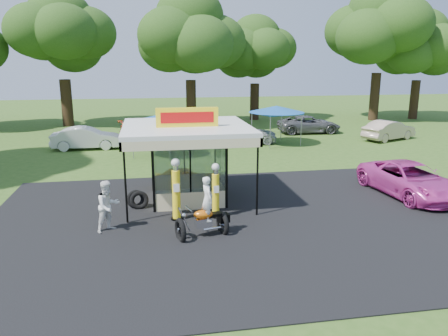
{
  "coord_description": "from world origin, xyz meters",
  "views": [
    {
      "loc": [
        -3.6,
        -13.7,
        6.1
      ],
      "look_at": [
        -0.52,
        4.0,
        1.65
      ],
      "focal_mm": 35.0,
      "sensor_mm": 36.0,
      "label": 1
    }
  ],
  "objects_px": {
    "bg_car_c": "(243,133)",
    "gas_station_kiosk": "(187,161)",
    "bg_car_d": "(309,124)",
    "bg_car_e": "(389,130)",
    "motorcycle": "(206,213)",
    "kiosk_car": "(184,177)",
    "gas_pump_right": "(216,192)",
    "bg_car_a": "(86,138)",
    "gas_pump_left": "(176,191)",
    "spectator_west": "(108,206)",
    "tent_west": "(158,119)",
    "tent_east": "(276,109)",
    "bg_car_b": "(154,129)",
    "pink_sedan": "(410,180)"
  },
  "relations": [
    {
      "from": "spectator_west",
      "to": "bg_car_c",
      "type": "relative_size",
      "value": 0.39
    },
    {
      "from": "gas_pump_right",
      "to": "bg_car_e",
      "type": "bearing_deg",
      "value": 42.94
    },
    {
      "from": "gas_pump_left",
      "to": "bg_car_a",
      "type": "relative_size",
      "value": 0.52
    },
    {
      "from": "tent_west",
      "to": "tent_east",
      "type": "distance_m",
      "value": 9.08
    },
    {
      "from": "bg_car_e",
      "to": "tent_west",
      "type": "xyz_separation_m",
      "value": [
        -17.93,
        -2.77,
        1.65
      ]
    },
    {
      "from": "gas_station_kiosk",
      "to": "kiosk_car",
      "type": "bearing_deg",
      "value": 90.0
    },
    {
      "from": "gas_pump_right",
      "to": "bg_car_e",
      "type": "xyz_separation_m",
      "value": [
        16.04,
        14.93,
        -0.3
      ]
    },
    {
      "from": "bg_car_a",
      "to": "bg_car_b",
      "type": "bearing_deg",
      "value": -55.42
    },
    {
      "from": "kiosk_car",
      "to": "bg_car_e",
      "type": "bearing_deg",
      "value": -58.91
    },
    {
      "from": "spectator_west",
      "to": "bg_car_b",
      "type": "relative_size",
      "value": 0.36
    },
    {
      "from": "pink_sedan",
      "to": "tent_west",
      "type": "distance_m",
      "value": 15.6
    },
    {
      "from": "bg_car_c",
      "to": "spectator_west",
      "type": "bearing_deg",
      "value": 147.51
    },
    {
      "from": "motorcycle",
      "to": "kiosk_car",
      "type": "bearing_deg",
      "value": 77.63
    },
    {
      "from": "tent_east",
      "to": "spectator_west",
      "type": "bearing_deg",
      "value": -125.18
    },
    {
      "from": "bg_car_e",
      "to": "bg_car_b",
      "type": "bearing_deg",
      "value": 54.94
    },
    {
      "from": "kiosk_car",
      "to": "bg_car_b",
      "type": "distance_m",
      "value": 13.97
    },
    {
      "from": "motorcycle",
      "to": "gas_station_kiosk",
      "type": "bearing_deg",
      "value": 78.74
    },
    {
      "from": "pink_sedan",
      "to": "bg_car_d",
      "type": "bearing_deg",
      "value": 78.72
    },
    {
      "from": "gas_pump_left",
      "to": "tent_east",
      "type": "xyz_separation_m",
      "value": [
        8.35,
        14.75,
        1.39
      ]
    },
    {
      "from": "gas_pump_left",
      "to": "kiosk_car",
      "type": "height_order",
      "value": "gas_pump_left"
    },
    {
      "from": "kiosk_car",
      "to": "bg_car_d",
      "type": "xyz_separation_m",
      "value": [
        11.97,
        14.49,
        0.26
      ]
    },
    {
      "from": "gas_pump_left",
      "to": "bg_car_b",
      "type": "relative_size",
      "value": 0.46
    },
    {
      "from": "spectator_west",
      "to": "tent_east",
      "type": "distance_m",
      "value": 18.93
    },
    {
      "from": "gas_station_kiosk",
      "to": "motorcycle",
      "type": "xyz_separation_m",
      "value": [
        0.25,
        -4.29,
        -0.9
      ]
    },
    {
      "from": "gas_pump_left",
      "to": "tent_west",
      "type": "bearing_deg",
      "value": 91.64
    },
    {
      "from": "bg_car_d",
      "to": "tent_west",
      "type": "bearing_deg",
      "value": 120.31
    },
    {
      "from": "bg_car_d",
      "to": "bg_car_e",
      "type": "height_order",
      "value": "bg_car_e"
    },
    {
      "from": "tent_east",
      "to": "gas_pump_right",
      "type": "bearing_deg",
      "value": -114.8
    },
    {
      "from": "bg_car_d",
      "to": "bg_car_e",
      "type": "bearing_deg",
      "value": -129.1
    },
    {
      "from": "bg_car_a",
      "to": "bg_car_c",
      "type": "relative_size",
      "value": 0.96
    },
    {
      "from": "gas_pump_left",
      "to": "bg_car_e",
      "type": "xyz_separation_m",
      "value": [
        17.58,
        14.93,
        -0.43
      ]
    },
    {
      "from": "gas_pump_left",
      "to": "bg_car_c",
      "type": "bearing_deg",
      "value": 68.46
    },
    {
      "from": "bg_car_a",
      "to": "bg_car_e",
      "type": "distance_m",
      "value": 22.87
    },
    {
      "from": "motorcycle",
      "to": "bg_car_e",
      "type": "relative_size",
      "value": 0.49
    },
    {
      "from": "gas_pump_left",
      "to": "bg_car_e",
      "type": "distance_m",
      "value": 23.07
    },
    {
      "from": "tent_west",
      "to": "pink_sedan",
      "type": "bearing_deg",
      "value": -44.07
    },
    {
      "from": "pink_sedan",
      "to": "bg_car_e",
      "type": "xyz_separation_m",
      "value": [
        6.79,
        13.55,
        0.01
      ]
    },
    {
      "from": "gas_station_kiosk",
      "to": "tent_east",
      "type": "height_order",
      "value": "gas_station_kiosk"
    },
    {
      "from": "gas_pump_left",
      "to": "bg_car_c",
      "type": "xyz_separation_m",
      "value": [
        5.96,
        15.11,
        -0.36
      ]
    },
    {
      "from": "bg_car_b",
      "to": "bg_car_a",
      "type": "bearing_deg",
      "value": 111.94
    },
    {
      "from": "pink_sedan",
      "to": "bg_car_a",
      "type": "distance_m",
      "value": 21.24
    },
    {
      "from": "gas_pump_right",
      "to": "bg_car_e",
      "type": "height_order",
      "value": "gas_pump_right"
    },
    {
      "from": "kiosk_car",
      "to": "spectator_west",
      "type": "distance_m",
      "value": 6.28
    },
    {
      "from": "kiosk_car",
      "to": "bg_car_e",
      "type": "xyz_separation_m",
      "value": [
        16.92,
        10.21,
        0.29
      ]
    },
    {
      "from": "spectator_west",
      "to": "bg_car_c",
      "type": "bearing_deg",
      "value": 24.67
    },
    {
      "from": "bg_car_b",
      "to": "tent_west",
      "type": "relative_size",
      "value": 1.4
    },
    {
      "from": "bg_car_d",
      "to": "tent_west",
      "type": "xyz_separation_m",
      "value": [
        -12.98,
        -7.05,
        1.68
      ]
    },
    {
      "from": "bg_car_c",
      "to": "gas_station_kiosk",
      "type": "bearing_deg",
      "value": 152.9
    },
    {
      "from": "kiosk_car",
      "to": "tent_west",
      "type": "xyz_separation_m",
      "value": [
        -1.01,
        7.44,
        1.94
      ]
    },
    {
      "from": "tent_west",
      "to": "bg_car_c",
      "type": "bearing_deg",
      "value": 25.01
    }
  ]
}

